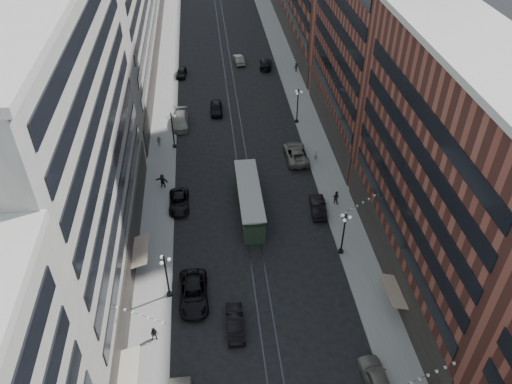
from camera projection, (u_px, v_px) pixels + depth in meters
name	position (u px, v px, depth m)	size (l,w,h in m)	color
ground	(237.00, 126.00, 75.50)	(220.00, 220.00, 0.00)	black
sidewalk_west	(166.00, 98.00, 82.30)	(4.00, 180.00, 0.15)	gray
sidewalk_east	(297.00, 92.00, 84.18)	(4.00, 180.00, 0.15)	gray
rail_west	(228.00, 95.00, 83.22)	(0.12, 180.00, 0.02)	#2D2D33
rail_east	(236.00, 95.00, 83.34)	(0.12, 180.00, 0.02)	#2D2D33
building_west_mid	(66.00, 157.00, 44.33)	(8.00, 36.00, 28.00)	#A6A294
building_east_mid	(451.00, 183.00, 44.57)	(8.00, 30.00, 24.00)	brown
lamppost_sw_far	(166.00, 275.00, 47.87)	(1.03, 1.14, 5.52)	black
lamppost_sw_mid	(173.00, 129.00, 68.90)	(1.03, 1.14, 5.52)	black
lamppost_se_far	(344.00, 232.00, 52.55)	(1.03, 1.14, 5.52)	black
lamppost_se_mid	(298.00, 105.00, 74.36)	(1.03, 1.14, 5.52)	black
streetcar	(249.00, 201.00, 59.13)	(2.65, 12.00, 3.32)	#263C28
car_2	(193.00, 293.00, 48.94)	(2.83, 6.14, 1.71)	black
car_4	(377.00, 379.00, 41.72)	(2.01, 5.01, 1.71)	slate
car_5	(235.00, 323.00, 46.30)	(1.58, 4.52, 1.49)	black
pedestrian_2	(155.00, 334.00, 45.13)	(0.77, 0.42, 1.58)	black
car_7	(179.00, 202.00, 60.25)	(2.34, 5.08, 1.41)	black
car_8	(180.00, 120.00, 75.12)	(2.42, 5.94, 1.72)	gray
car_9	(181.00, 72.00, 88.58)	(1.64, 4.08, 1.39)	black
car_10	(318.00, 206.00, 59.51)	(1.65, 4.73, 1.56)	black
car_11	(296.00, 153.00, 68.19)	(2.88, 6.24, 1.74)	slate
car_12	(265.00, 64.00, 91.42)	(2.09, 5.15, 1.49)	black
car_13	(216.00, 108.00, 78.23)	(1.86, 4.62, 1.58)	black
car_14	(239.00, 59.00, 92.89)	(1.56, 4.46, 1.47)	gray
pedestrian_5	(162.00, 181.00, 62.96)	(1.73, 0.50, 1.86)	black
pedestrian_6	(159.00, 141.00, 70.51)	(0.93, 0.42, 1.58)	#A9A28C
pedestrian_7	(336.00, 197.00, 60.44)	(0.85, 0.46, 1.74)	black
pedestrian_8	(316.00, 155.00, 67.75)	(0.60, 0.39, 1.63)	#AFA991
pedestrian_9	(296.00, 67.00, 89.68)	(1.03, 0.43, 1.60)	black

